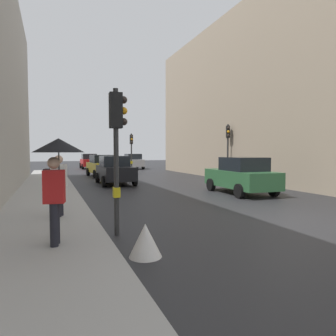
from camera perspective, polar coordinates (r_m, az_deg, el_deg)
The scene contains 14 objects.
ground_plane at distance 9.80m, azimuth 21.36°, elevation -9.09°, with size 120.00×120.00×0.00m, color #28282B.
sidewalk_kerb at distance 13.16m, azimuth -21.95°, elevation -5.65°, with size 2.71×40.00×0.16m, color #A8A5A0.
building_facade_right at distance 25.19m, azimuth 24.78°, elevation 11.78°, with size 12.00×27.47×11.89m, color gray.
traffic_light_far_median at distance 27.51m, azimuth -6.91°, elevation 4.11°, with size 0.25×0.43×3.65m.
traffic_light_mid_street at distance 21.50m, azimuth 11.22°, elevation 4.85°, with size 0.34×0.45×3.92m.
traffic_light_near_left at distance 7.39m, azimuth -9.60°, elevation 6.21°, with size 0.43×0.25×3.54m.
car_silver_hatchback at distance 35.69m, azimuth -6.68°, elevation 1.25°, with size 2.03×4.20×1.76m.
car_yellow_taxi at distance 25.21m, azimuth -12.29°, elevation 0.43°, with size 2.28×4.33×1.76m.
car_green_estate at distance 15.02m, azimuth 13.63°, elevation -1.38°, with size 2.16×4.27×1.76m.
car_dark_suv at distance 19.15m, azimuth -9.98°, elevation -0.39°, with size 2.04×4.21×1.76m.
car_red_sedan at distance 37.22m, azimuth -14.62°, elevation 1.25°, with size 2.04×4.21×1.76m.
pedestrian_with_umbrella at distance 6.39m, azimuth -20.15°, elevation 1.17°, with size 1.00×1.00×2.14m.
pedestrian_with_black_backpack at distance 9.29m, azimuth -20.12°, elevation -2.47°, with size 0.66×0.45×1.77m.
warning_sign_triangle at distance 6.01m, azimuth -4.29°, elevation -13.44°, with size 0.64×0.64×0.65m, color silver.
Camera 1 is at (-6.53, -7.02, 2.04)m, focal length 32.32 mm.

